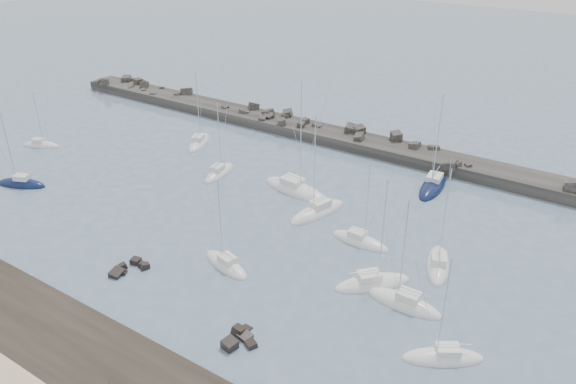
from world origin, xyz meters
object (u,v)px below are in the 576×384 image
object	(u,v)px
sailboat_4	(295,190)
sailboat_8	(433,187)
sailboat_5	(226,265)
sailboat_1	(199,143)
sailboat_7	(372,284)
sailboat_0	(41,146)
sailboat_2	(21,184)
sailboat_6	(318,212)
sailboat_3	(219,173)
sailboat_11	(443,358)
sailboat_10	(438,265)
sailboat_9	(404,304)
sailboat_13	(360,241)

from	to	relation	value
sailboat_4	sailboat_8	distance (m)	20.21
sailboat_8	sailboat_4	bearing A→B (deg)	-143.51
sailboat_4	sailboat_5	bearing A→B (deg)	-79.74
sailboat_1	sailboat_7	xyz separation A→B (m)	(43.02, -20.32, -0.00)
sailboat_8	sailboat_0	bearing A→B (deg)	-160.41
sailboat_2	sailboat_6	bearing A→B (deg)	22.62
sailboat_3	sailboat_5	size ratio (longest dim) A/B	1.04
sailboat_6	sailboat_11	world-z (taller)	sailboat_6
sailboat_1	sailboat_5	xyz separation A→B (m)	(27.44, -26.37, -0.00)
sailboat_1	sailboat_10	distance (m)	49.51
sailboat_2	sailboat_3	xyz separation A→B (m)	(21.88, 19.21, -0.02)
sailboat_1	sailboat_8	size ratio (longest dim) A/B	0.86
sailboat_4	sailboat_9	bearing A→B (deg)	-33.59
sailboat_1	sailboat_9	world-z (taller)	sailboat_1
sailboat_1	sailboat_2	distance (m)	29.07
sailboat_1	sailboat_8	distance (m)	40.45
sailboat_4	sailboat_8	bearing A→B (deg)	36.49
sailboat_0	sailboat_1	bearing A→B (deg)	36.19
sailboat_10	sailboat_9	bearing A→B (deg)	-93.18
sailboat_7	sailboat_13	world-z (taller)	sailboat_7
sailboat_11	sailboat_6	bearing A→B (deg)	144.05
sailboat_7	sailboat_9	xyz separation A→B (m)	(4.28, -1.30, 0.01)
sailboat_0	sailboat_13	distance (m)	59.84
sailboat_2	sailboat_7	bearing A→B (deg)	6.95
sailboat_0	sailboat_3	world-z (taller)	sailboat_3
sailboat_3	sailboat_13	bearing A→B (deg)	-11.73
sailboat_9	sailboat_11	xyz separation A→B (m)	(6.07, -5.32, -0.02)
sailboat_5	sailboat_10	xyz separation A→B (m)	(20.33, 13.40, 0.02)
sailboat_1	sailboat_3	size ratio (longest dim) A/B	1.10
sailboat_7	sailboat_10	xyz separation A→B (m)	(4.76, 7.35, 0.01)
sailboat_0	sailboat_6	bearing A→B (deg)	6.73
sailboat_5	sailboat_11	bearing A→B (deg)	-1.27
sailboat_9	sailboat_7	bearing A→B (deg)	163.04
sailboat_0	sailboat_1	xyz separation A→B (m)	(21.85, 15.99, 0.01)
sailboat_2	sailboat_6	size ratio (longest dim) A/B	0.82
sailboat_4	sailboat_10	world-z (taller)	sailboat_4
sailboat_9	sailboat_13	xyz separation A→B (m)	(-9.37, 8.31, -0.02)
sailboat_1	sailboat_11	xyz separation A→B (m)	(53.37, -26.94, -0.01)
sailboat_13	sailboat_11	bearing A→B (deg)	-41.44
sailboat_2	sailboat_9	xyz separation A→B (m)	(58.30, 5.28, -0.01)
sailboat_8	sailboat_2	bearing A→B (deg)	-147.15
sailboat_0	sailboat_11	bearing A→B (deg)	-8.29
sailboat_8	sailboat_10	bearing A→B (deg)	-67.74
sailboat_7	sailboat_9	bearing A→B (deg)	-16.96
sailboat_5	sailboat_9	distance (m)	20.41
sailboat_7	sailboat_10	bearing A→B (deg)	57.08
sailboat_2	sailboat_9	size ratio (longest dim) A/B	0.94
sailboat_1	sailboat_2	bearing A→B (deg)	-112.24
sailboat_2	sailboat_11	size ratio (longest dim) A/B	1.04
sailboat_10	sailboat_6	bearing A→B (deg)	170.24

